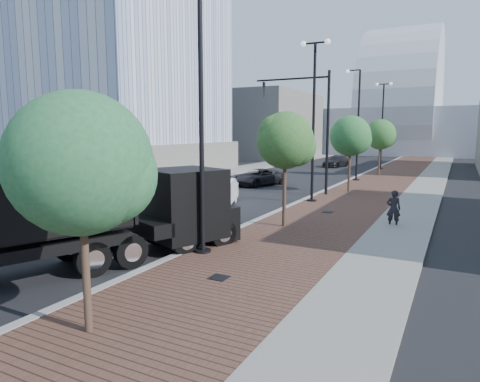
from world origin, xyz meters
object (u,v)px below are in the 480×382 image
at_px(white_sedan, 218,193).
at_px(pedestrian, 394,209).
at_px(dump_truck, 94,222).
at_px(dark_car_mid, 259,177).

bearing_deg(white_sedan, pedestrian, -24.22).
height_order(dump_truck, white_sedan, dump_truck).
height_order(dump_truck, pedestrian, dump_truck).
relative_size(dump_truck, dark_car_mid, 2.87).
bearing_deg(pedestrian, dump_truck, 41.76).
distance_m(dump_truck, white_sedan, 10.93).
bearing_deg(dump_truck, dark_car_mid, 122.65).
xyz_separation_m(dump_truck, dark_car_mid, (-3.73, 20.42, -0.75)).
bearing_deg(dark_car_mid, dump_truck, -61.53).
relative_size(white_sedan, pedestrian, 2.86).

